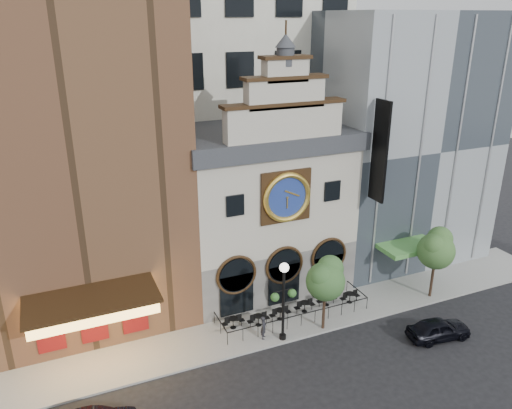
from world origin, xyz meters
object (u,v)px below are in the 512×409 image
object	(u,v)px
bistro_0	(233,322)
bistro_1	(258,319)
bistro_3	(305,306)
tree_right	(437,248)
car_right	(439,329)
bistro_2	(280,313)
pedestrian	(264,327)
bistro_4	(327,300)
bistro_5	(350,297)
tree_left	(326,278)
lamppost	(284,293)

from	to	relation	value
bistro_0	bistro_1	world-z (taller)	same
bistro_3	tree_right	distance (m)	10.46
car_right	bistro_2	bearing A→B (deg)	63.23
bistro_2	car_right	distance (m)	10.42
pedestrian	bistro_4	bearing A→B (deg)	-39.83
bistro_1	tree_right	bearing A→B (deg)	-6.60
bistro_3	tree_right	size ratio (longest dim) A/B	0.29
bistro_3	bistro_5	distance (m)	3.62
bistro_2	pedestrian	bearing A→B (deg)	-142.03
pedestrian	tree_left	bearing A→B (deg)	-64.24
bistro_2	tree_right	size ratio (longest dim) A/B	0.29
car_right	bistro_1	bearing A→B (deg)	68.07
bistro_2	bistro_5	distance (m)	5.62
car_right	tree_right	xyz separation A→B (m)	(3.08, 4.22, 3.38)
bistro_0	car_right	bearing A→B (deg)	-27.24
bistro_5	car_right	distance (m)	6.51
car_right	lamppost	world-z (taller)	lamppost
bistro_3	bistro_5	world-z (taller)	same
lamppost	tree_left	distance (m)	3.08
bistro_5	car_right	size ratio (longest dim) A/B	0.38
bistro_2	pedestrian	size ratio (longest dim) A/B	0.99
lamppost	car_right	bearing A→B (deg)	-21.81
bistro_3	tree_left	xyz separation A→B (m)	(0.24, -2.20, 3.29)
bistro_1	bistro_5	bearing A→B (deg)	0.07
bistro_5	tree_left	size ratio (longest dim) A/B	0.31
bistro_0	tree_right	size ratio (longest dim) A/B	0.29
car_right	tree_right	distance (m)	6.22
bistro_3	car_right	size ratio (longest dim) A/B	0.38
car_right	lamppost	bearing A→B (deg)	75.53
bistro_2	pedestrian	distance (m)	2.46
bistro_4	tree_right	bearing A→B (deg)	-13.69
bistro_2	bistro_3	world-z (taller)	same
bistro_1	pedestrian	bearing A→B (deg)	-100.06
tree_right	bistro_5	bearing A→B (deg)	165.67
bistro_5	pedestrian	distance (m)	7.68
tree_right	lamppost	bearing A→B (deg)	-177.98
bistro_1	lamppost	bearing A→B (deg)	-66.82
bistro_4	tree_right	world-z (taller)	tree_right
bistro_2	bistro_4	world-z (taller)	same
bistro_2	bistro_3	xyz separation A→B (m)	(2.00, 0.17, 0.00)
bistro_4	tree_right	size ratio (longest dim) A/B	0.29
bistro_5	pedestrian	xyz separation A→B (m)	(-7.54, -1.43, 0.34)
bistro_1	bistro_2	distance (m)	1.67
lamppost	tree_right	bearing A→B (deg)	2.01
bistro_2	lamppost	bearing A→B (deg)	-111.60
bistro_4	car_right	distance (m)	7.76
car_right	tree_left	distance (m)	8.09
bistro_1	bistro_4	bearing A→B (deg)	3.75
bistro_0	bistro_1	distance (m)	1.72
bistro_0	pedestrian	distance (m)	2.34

